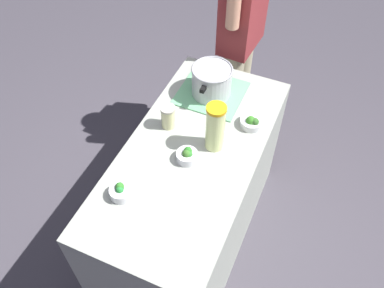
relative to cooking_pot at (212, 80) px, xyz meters
name	(u,v)px	position (x,y,z in m)	size (l,w,h in m)	color
ground_plane	(192,233)	(-0.43, -0.07, -0.97)	(8.00, 8.00, 0.00)	#48434C
counter_slab	(192,198)	(-0.43, -0.07, -0.53)	(1.37, 0.66, 0.87)	#9A9F93
dish_cloth	(211,93)	(0.00, 0.00, -0.09)	(0.34, 0.36, 0.01)	#69B17D
cooking_pot	(212,80)	(0.00, 0.00, 0.00)	(0.30, 0.23, 0.17)	#B7B7BC
lemonade_pitcher	(215,127)	(-0.35, -0.16, 0.04)	(0.10, 0.10, 0.27)	#E9F39A
mason_jar	(168,117)	(-0.32, 0.11, -0.03)	(0.08, 0.08, 0.13)	beige
broccoli_bowl_front	(121,191)	(-0.80, 0.12, -0.07)	(0.10, 0.10, 0.08)	silver
broccoli_bowl_center	(252,122)	(-0.15, -0.29, -0.07)	(0.12, 0.12, 0.07)	silver
broccoli_bowl_back	(187,155)	(-0.49, -0.07, -0.07)	(0.11, 0.11, 0.07)	silver
person_cook	(241,39)	(0.54, 0.01, -0.08)	(0.50, 0.22, 1.61)	tan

